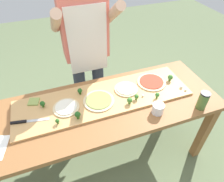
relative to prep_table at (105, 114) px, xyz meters
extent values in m
plane|color=#60704C|center=(0.00, 0.00, -0.66)|extent=(8.00, 8.00, 0.00)
cube|color=brown|center=(0.88, -0.29, -0.30)|extent=(0.07, 0.07, 0.72)
cube|color=brown|center=(-0.88, 0.29, -0.30)|extent=(0.07, 0.07, 0.72)
cube|color=brown|center=(0.88, 0.29, -0.30)|extent=(0.07, 0.07, 0.72)
cube|color=brown|center=(0.00, 0.00, 0.08)|extent=(1.88, 0.69, 0.04)
cube|color=tan|center=(0.02, 0.07, 0.11)|extent=(1.44, 0.41, 0.02)
cube|color=#B7BABF|center=(-0.51, 0.00, 0.12)|extent=(0.16, 0.05, 0.00)
cube|color=black|center=(-0.64, 0.02, 0.13)|extent=(0.11, 0.04, 0.02)
cylinder|color=beige|center=(-0.04, 0.04, 0.13)|extent=(0.25, 0.25, 0.01)
cylinder|color=#899E4C|center=(-0.04, 0.04, 0.13)|extent=(0.21, 0.21, 0.01)
cylinder|color=beige|center=(0.22, 0.10, 0.13)|extent=(0.20, 0.20, 0.01)
cylinder|color=beige|center=(0.22, 0.10, 0.13)|extent=(0.17, 0.17, 0.01)
cylinder|color=beige|center=(0.47, 0.11, 0.13)|extent=(0.25, 0.25, 0.01)
cylinder|color=#BC3D28|center=(0.47, 0.11, 0.13)|extent=(0.21, 0.21, 0.01)
cylinder|color=beige|center=(-0.30, 0.05, 0.13)|extent=(0.20, 0.20, 0.01)
cylinder|color=silver|center=(-0.30, 0.05, 0.13)|extent=(0.17, 0.17, 0.01)
cube|color=#899E4C|center=(-0.53, 0.20, 0.13)|extent=(0.10, 0.10, 0.01)
cylinder|color=#3F7220|center=(0.64, 0.08, 0.13)|extent=(0.02, 0.02, 0.02)
sphere|color=#38752D|center=(0.64, 0.08, 0.16)|extent=(0.05, 0.05, 0.05)
cylinder|color=#3F7220|center=(0.42, -0.09, 0.13)|extent=(0.02, 0.02, 0.02)
sphere|color=#38752D|center=(0.42, -0.09, 0.16)|extent=(0.04, 0.04, 0.04)
cylinder|color=#487A23|center=(0.18, -0.07, 0.13)|extent=(0.02, 0.02, 0.02)
sphere|color=#427F33|center=(0.18, -0.07, 0.16)|extent=(0.04, 0.04, 0.04)
cylinder|color=#2C5915|center=(-0.46, 0.13, 0.13)|extent=(0.02, 0.02, 0.02)
sphere|color=#23561E|center=(-0.46, 0.13, 0.16)|extent=(0.04, 0.04, 0.04)
cylinder|color=#2C5915|center=(-0.23, -0.08, 0.14)|extent=(0.02, 0.02, 0.03)
sphere|color=#23561E|center=(-0.23, -0.08, 0.16)|extent=(0.04, 0.04, 0.04)
cylinder|color=#366618|center=(-0.38, -0.08, 0.13)|extent=(0.01, 0.01, 0.02)
sphere|color=#2D6623|center=(-0.38, -0.08, 0.15)|extent=(0.03, 0.03, 0.03)
cylinder|color=#487A23|center=(0.26, -0.04, 0.13)|extent=(0.02, 0.02, 0.02)
sphere|color=#427F33|center=(0.26, -0.04, 0.15)|extent=(0.04, 0.04, 0.04)
cylinder|color=#2C5915|center=(-0.16, 0.17, 0.13)|extent=(0.02, 0.02, 0.02)
sphere|color=#23561E|center=(-0.16, 0.17, 0.16)|extent=(0.04, 0.04, 0.04)
cube|color=white|center=(0.32, -0.03, 0.13)|extent=(0.02, 0.02, 0.02)
cube|color=white|center=(0.68, -0.04, 0.13)|extent=(0.03, 0.03, 0.02)
cube|color=silver|center=(0.70, -0.09, 0.13)|extent=(0.02, 0.02, 0.01)
cylinder|color=white|center=(0.36, -0.21, 0.14)|extent=(0.09, 0.09, 0.08)
cylinder|color=white|center=(0.36, -0.21, 0.13)|extent=(0.08, 0.08, 0.04)
cylinder|color=#517033|center=(0.70, -0.28, 0.17)|extent=(0.07, 0.07, 0.14)
cylinder|color=black|center=(0.70, -0.28, 0.25)|extent=(0.08, 0.08, 0.01)
cylinder|color=#333847|center=(-0.09, 0.57, -0.21)|extent=(0.12, 0.12, 0.90)
cylinder|color=#333847|center=(0.11, 0.57, -0.21)|extent=(0.12, 0.12, 0.90)
cube|color=#DB6B5B|center=(0.01, 0.57, 0.51)|extent=(0.40, 0.20, 0.55)
cube|color=silver|center=(0.01, 0.46, 0.43)|extent=(0.34, 0.01, 0.60)
cylinder|color=tan|center=(-0.22, 0.47, 0.63)|extent=(0.08, 0.39, 0.31)
cylinder|color=tan|center=(0.24, 0.47, 0.63)|extent=(0.08, 0.39, 0.31)
camera|label=1|loc=(-0.32, -1.06, 1.25)|focal=31.98mm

